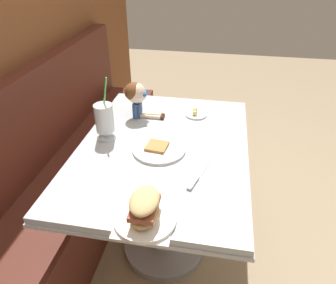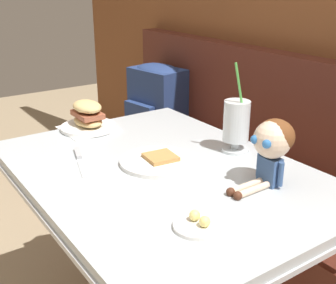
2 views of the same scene
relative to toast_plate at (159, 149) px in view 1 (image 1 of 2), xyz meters
The scene contains 9 objects.
ground_plane 0.77m from the toast_plate, 77.03° to the right, with size 8.00×8.00×0.00m, color #998466.
booth_bench 0.75m from the toast_plate, 85.87° to the left, with size 2.60×0.48×1.00m.
diner_table 0.21m from the toast_plate, 16.53° to the right, with size 1.11×0.81×0.74m.
toast_plate is the anchor object (origin of this frame).
milkshake_glass 0.30m from the toast_plate, 77.34° to the left, with size 0.10×0.10×0.31m.
sandwich_plate 0.44m from the toast_plate, behind, with size 0.22×0.22×0.12m.
butter_saucer 0.40m from the toast_plate, 19.58° to the right, with size 0.12×0.12×0.04m.
butter_knife 0.27m from the toast_plate, 133.36° to the right, with size 0.23×0.09×0.01m.
seated_doll 0.38m from the toast_plate, 30.72° to the left, with size 0.11×0.22×0.20m.
Camera 1 is at (-1.22, -0.07, 1.56)m, focal length 33.22 mm.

